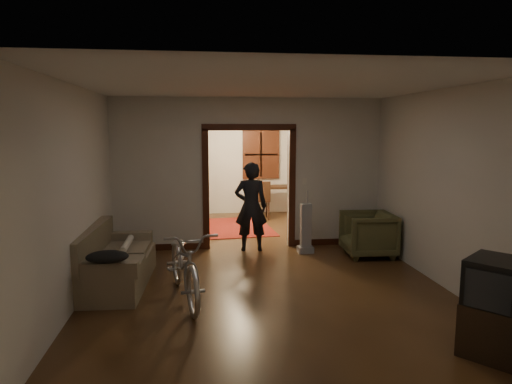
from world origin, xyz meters
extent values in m
cube|color=#341F10|center=(0.00, 0.00, 0.00)|extent=(5.00, 8.50, 0.01)
cube|color=white|center=(0.00, 0.00, 2.80)|extent=(5.00, 8.50, 0.01)
cube|color=beige|center=(0.00, 4.25, 1.40)|extent=(5.00, 0.02, 2.80)
cube|color=beige|center=(-2.50, 0.00, 1.40)|extent=(0.02, 8.50, 2.80)
cube|color=beige|center=(2.50, 0.00, 1.40)|extent=(0.02, 8.50, 2.80)
cube|color=beige|center=(0.00, 0.75, 1.40)|extent=(5.00, 0.14, 2.80)
cube|color=#34160B|center=(0.00, 0.75, 1.10)|extent=(1.74, 0.20, 2.32)
cube|color=black|center=(0.70, 4.21, 1.55)|extent=(0.98, 0.06, 1.28)
sphere|color=#FFE0A5|center=(0.00, 2.50, 2.35)|extent=(0.24, 0.24, 0.24)
cube|color=silver|center=(1.05, 0.68, 1.25)|extent=(0.08, 0.01, 0.12)
cube|color=brown|center=(-2.12, -1.16, 0.43)|extent=(0.92, 1.89, 0.85)
cylinder|color=beige|center=(-2.02, -0.86, 0.53)|extent=(0.10, 0.78, 0.10)
ellipsoid|color=black|center=(-2.07, -2.07, 0.68)|extent=(0.51, 0.38, 0.15)
imported|color=silver|center=(-1.13, -1.83, 0.49)|extent=(1.01, 1.96, 0.98)
imported|color=#4B4B2A|center=(2.01, -0.14, 0.39)|extent=(0.90, 0.87, 0.78)
cube|color=black|center=(1.96, -3.72, 0.27)|extent=(0.79, 0.78, 0.53)
cube|color=black|center=(1.96, -3.72, 0.74)|extent=(0.76, 0.76, 0.49)
cube|color=gray|center=(0.97, 0.20, 0.45)|extent=(0.32, 0.27, 0.90)
imported|color=black|center=(0.00, 0.48, 0.82)|extent=(0.61, 0.42, 1.64)
cube|color=maroon|center=(-0.17, 2.46, 0.01)|extent=(1.80, 2.26, 0.02)
cube|color=black|center=(-1.42, 3.66, 0.89)|extent=(0.92, 0.56, 1.77)
sphere|color=#1E5972|center=(-1.42, 3.66, 1.94)|extent=(0.29, 0.29, 0.29)
cube|color=black|center=(0.97, 3.71, 0.38)|extent=(1.13, 0.79, 0.76)
cube|color=black|center=(0.58, 3.35, 0.48)|extent=(0.54, 0.54, 0.96)
camera|label=1|loc=(-0.94, -7.69, 2.25)|focal=32.00mm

